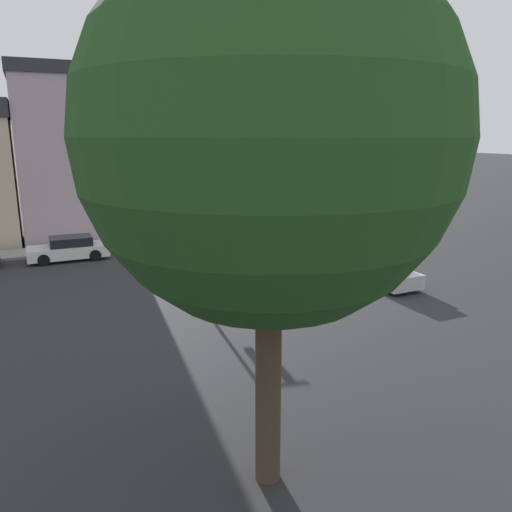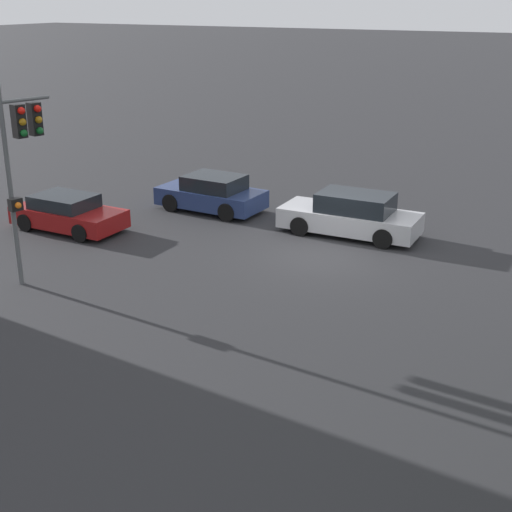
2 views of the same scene
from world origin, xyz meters
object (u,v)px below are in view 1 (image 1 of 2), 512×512
Objects in this scene: traffic_signal at (182,199)px; crossing_car_2 at (236,243)px; street_tree at (270,138)px; parked_car_0 at (69,249)px; crossing_car_0 at (378,269)px; crossing_car_1 at (323,246)px.

traffic_signal is 1.40× the size of crossing_car_2.
street_tree is 22.34m from crossing_car_2.
crossing_car_2 is 10.04m from parked_car_0.
street_tree is 2.37× the size of parked_car_0.
street_tree is 2.69× the size of crossing_car_2.
street_tree is 1.92× the size of traffic_signal.
parked_car_0 is (2.40, 9.75, 0.07)m from crossing_car_2.
crossing_car_2 is (9.01, 4.12, -0.10)m from crossing_car_0.
crossing_car_2 is (3.26, 4.39, -0.07)m from crossing_car_1.
street_tree reaches higher than crossing_car_0.
traffic_signal reaches higher than crossing_car_2.
crossing_car_1 is at bearing 53.80° from crossing_car_2.
crossing_car_0 is 1.19× the size of crossing_car_2.
crossing_car_1 is 0.90× the size of parked_car_0.
traffic_signal is 8.09m from parked_car_0.
street_tree is at bearing 3.49° from traffic_signal.
crossing_car_0 is 1.05× the size of parked_car_0.
street_tree is at bearing 132.79° from crossing_car_0.
crossing_car_1 is (16.77, -11.71, -6.59)m from street_tree.
crossing_car_0 is at bearing 179.15° from crossing_car_1.
crossing_car_0 is 9.90m from crossing_car_2.
street_tree reaches higher than parked_car_0.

